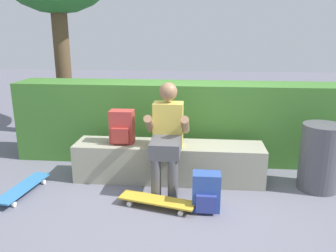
{
  "coord_description": "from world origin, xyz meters",
  "views": [
    {
      "loc": [
        0.36,
        -3.46,
        1.78
      ],
      "look_at": [
        -0.02,
        0.58,
        0.64
      ],
      "focal_mm": 36.78,
      "sensor_mm": 36.0,
      "label": 1
    }
  ],
  "objects_px": {
    "skateboard_near_person": "(157,201)",
    "trash_bin": "(320,157)",
    "backpack_on_ground": "(206,193)",
    "bench_main": "(169,162)",
    "person_skater": "(167,133)",
    "skateboard_beside_bench": "(23,188)",
    "backpack_on_bench": "(122,127)"
  },
  "relations": [
    {
      "from": "skateboard_near_person",
      "to": "person_skater",
      "type": "bearing_deg",
      "value": 83.3
    },
    {
      "from": "skateboard_beside_bench",
      "to": "backpack_on_ground",
      "type": "bearing_deg",
      "value": -4.57
    },
    {
      "from": "skateboard_near_person",
      "to": "trash_bin",
      "type": "relative_size",
      "value": 1.08
    },
    {
      "from": "bench_main",
      "to": "backpack_on_bench",
      "type": "distance_m",
      "value": 0.7
    },
    {
      "from": "person_skater",
      "to": "skateboard_near_person",
      "type": "xyz_separation_m",
      "value": [
        -0.06,
        -0.49,
        -0.58
      ]
    },
    {
      "from": "bench_main",
      "to": "skateboard_near_person",
      "type": "relative_size",
      "value": 2.75
    },
    {
      "from": "bench_main",
      "to": "skateboard_beside_bench",
      "type": "bearing_deg",
      "value": -160.82
    },
    {
      "from": "skateboard_near_person",
      "to": "backpack_on_bench",
      "type": "xyz_separation_m",
      "value": [
        -0.51,
        0.7,
        0.58
      ]
    },
    {
      "from": "bench_main",
      "to": "person_skater",
      "type": "distance_m",
      "value": 0.48
    },
    {
      "from": "skateboard_near_person",
      "to": "trash_bin",
      "type": "xyz_separation_m",
      "value": [
        1.79,
        0.62,
        0.31
      ]
    },
    {
      "from": "bench_main",
      "to": "person_skater",
      "type": "height_order",
      "value": "person_skater"
    },
    {
      "from": "skateboard_beside_bench",
      "to": "backpack_on_ground",
      "type": "relative_size",
      "value": 2.05
    },
    {
      "from": "skateboard_near_person",
      "to": "trash_bin",
      "type": "height_order",
      "value": "trash_bin"
    },
    {
      "from": "backpack_on_ground",
      "to": "trash_bin",
      "type": "xyz_separation_m",
      "value": [
        1.29,
        0.63,
        0.19
      ]
    },
    {
      "from": "skateboard_near_person",
      "to": "bench_main",
      "type": "bearing_deg",
      "value": 85.55
    },
    {
      "from": "person_skater",
      "to": "skateboard_near_person",
      "type": "bearing_deg",
      "value": -96.7
    },
    {
      "from": "bench_main",
      "to": "backpack_on_bench",
      "type": "xyz_separation_m",
      "value": [
        -0.56,
        -0.01,
        0.42
      ]
    },
    {
      "from": "bench_main",
      "to": "backpack_on_ground",
      "type": "distance_m",
      "value": 0.84
    },
    {
      "from": "bench_main",
      "to": "backpack_on_bench",
      "type": "height_order",
      "value": "backpack_on_bench"
    },
    {
      "from": "bench_main",
      "to": "trash_bin",
      "type": "relative_size",
      "value": 2.96
    },
    {
      "from": "skateboard_beside_bench",
      "to": "trash_bin",
      "type": "xyz_separation_m",
      "value": [
        3.32,
        0.46,
        0.31
      ]
    },
    {
      "from": "skateboard_near_person",
      "to": "skateboard_beside_bench",
      "type": "xyz_separation_m",
      "value": [
        -1.53,
        0.16,
        0.0
      ]
    },
    {
      "from": "skateboard_beside_bench",
      "to": "backpack_on_ground",
      "type": "xyz_separation_m",
      "value": [
        2.03,
        -0.16,
        0.12
      ]
    },
    {
      "from": "person_skater",
      "to": "skateboard_beside_bench",
      "type": "xyz_separation_m",
      "value": [
        -1.59,
        -0.33,
        -0.58
      ]
    },
    {
      "from": "person_skater",
      "to": "skateboard_near_person",
      "type": "height_order",
      "value": "person_skater"
    },
    {
      "from": "skateboard_beside_bench",
      "to": "trash_bin",
      "type": "relative_size",
      "value": 1.07
    },
    {
      "from": "person_skater",
      "to": "skateboard_beside_bench",
      "type": "bearing_deg",
      "value": -168.1
    },
    {
      "from": "person_skater",
      "to": "backpack_on_ground",
      "type": "xyz_separation_m",
      "value": [
        0.44,
        -0.5,
        -0.46
      ]
    },
    {
      "from": "bench_main",
      "to": "skateboard_near_person",
      "type": "xyz_separation_m",
      "value": [
        -0.06,
        -0.71,
        -0.15
      ]
    },
    {
      "from": "trash_bin",
      "to": "skateboard_beside_bench",
      "type": "bearing_deg",
      "value": -172.06
    },
    {
      "from": "backpack_on_bench",
      "to": "backpack_on_ground",
      "type": "height_order",
      "value": "backpack_on_bench"
    },
    {
      "from": "skateboard_near_person",
      "to": "backpack_on_ground",
      "type": "height_order",
      "value": "backpack_on_ground"
    }
  ]
}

